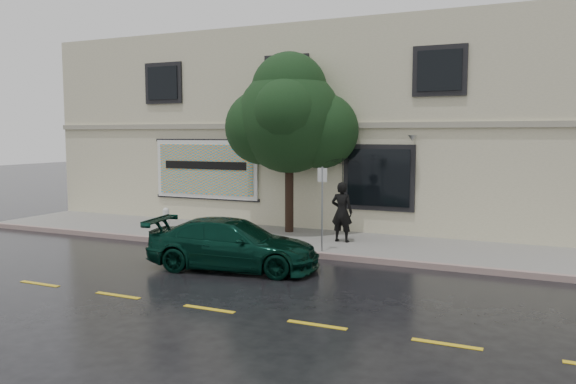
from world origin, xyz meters
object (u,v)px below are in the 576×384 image
at_px(pedestrian, 342,212).
at_px(street_tree, 289,121).
at_px(car, 233,244).
at_px(fire_hydrant, 166,219).

relative_size(pedestrian, street_tree, 0.34).
bearing_deg(street_tree, car, -83.08).
xyz_separation_m(pedestrian, fire_hydrant, (-5.94, -0.48, -0.52)).
bearing_deg(fire_hydrant, pedestrian, -17.42).
xyz_separation_m(car, pedestrian, (1.55, 3.72, 0.42)).
bearing_deg(car, pedestrian, -31.39).
height_order(pedestrian, street_tree, street_tree).
bearing_deg(street_tree, fire_hydrant, -159.66).
xyz_separation_m(pedestrian, street_tree, (-2.12, 0.94, 2.70)).
distance_m(street_tree, fire_hydrant, 5.20).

